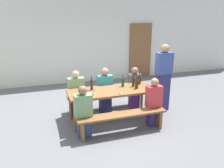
{
  "coord_description": "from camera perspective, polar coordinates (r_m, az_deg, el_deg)",
  "views": [
    {
      "loc": [
        -1.6,
        -4.78,
        2.47
      ],
      "look_at": [
        0.0,
        0.0,
        0.9
      ],
      "focal_mm": 36.55,
      "sensor_mm": 36.0,
      "label": 1
    }
  ],
  "objects": [
    {
      "name": "wine_bottle_4",
      "position": [
        5.58,
        5.37,
        0.52
      ],
      "size": [
        0.07,
        0.07,
        0.31
      ],
      "color": "#332814",
      "rests_on": "tasting_table"
    },
    {
      "name": "bench_far",
      "position": [
        6.08,
        -2.07,
        -3.07
      ],
      "size": [
        1.94,
        0.3,
        0.45
      ],
      "color": "brown",
      "rests_on": "ground"
    },
    {
      "name": "bench_near",
      "position": [
        4.87,
        2.61,
        -8.44
      ],
      "size": [
        1.94,
        0.3,
        0.45
      ],
      "color": "brown",
      "rests_on": "ground"
    },
    {
      "name": "wine_bottle_0",
      "position": [
        5.78,
        6.85,
        1.1
      ],
      "size": [
        0.07,
        0.07,
        0.31
      ],
      "color": "#332814",
      "rests_on": "tasting_table"
    },
    {
      "name": "seated_guest_near_0",
      "position": [
        4.73,
        -7.15,
        -7.17
      ],
      "size": [
        0.36,
        0.24,
        1.1
      ],
      "rotation": [
        0.0,
        0.0,
        1.57
      ],
      "color": "navy",
      "rests_on": "ground"
    },
    {
      "name": "wine_bottle_1",
      "position": [
        5.32,
        -5.12,
        -0.2
      ],
      "size": [
        0.06,
        0.06,
        0.33
      ],
      "color": "#332814",
      "rests_on": "tasting_table"
    },
    {
      "name": "wine_glass_0",
      "position": [
        5.09,
        2.29,
        -1.08
      ],
      "size": [
        0.06,
        0.06,
        0.16
      ],
      "color": "silver",
      "rests_on": "tasting_table"
    },
    {
      "name": "seated_guest_far_0",
      "position": [
        5.72,
        -8.87,
        -2.63
      ],
      "size": [
        0.4,
        0.24,
        1.15
      ],
      "rotation": [
        0.0,
        0.0,
        -1.57
      ],
      "color": "#3F286E",
      "rests_on": "ground"
    },
    {
      "name": "standing_host",
      "position": [
        6.04,
        12.67,
        1.29
      ],
      "size": [
        0.42,
        0.24,
        1.74
      ],
      "rotation": [
        0.0,
        0.0,
        3.14
      ],
      "color": "navy",
      "rests_on": "ground"
    },
    {
      "name": "ground_plane",
      "position": [
        5.61,
        0.0,
        -8.8
      ],
      "size": [
        24.0,
        24.0,
        0.0
      ],
      "primitive_type": "plane",
      "color": "slate"
    },
    {
      "name": "wine_bottle_3",
      "position": [
        5.54,
        2.71,
        0.39
      ],
      "size": [
        0.07,
        0.07,
        0.31
      ],
      "color": "#194723",
      "rests_on": "tasting_table"
    },
    {
      "name": "wine_glass_1",
      "position": [
        4.94,
        -7.24,
        -1.77
      ],
      "size": [
        0.07,
        0.07,
        0.17
      ],
      "color": "silver",
      "rests_on": "tasting_table"
    },
    {
      "name": "wine_glass_2",
      "position": [
        5.03,
        -4.37,
        -1.26
      ],
      "size": [
        0.06,
        0.06,
        0.18
      ],
      "color": "silver",
      "rests_on": "tasting_table"
    },
    {
      "name": "seated_guest_far_2",
      "position": [
        6.15,
        5.61,
        -1.11
      ],
      "size": [
        0.33,
        0.24,
        1.12
      ],
      "rotation": [
        0.0,
        0.0,
        -1.57
      ],
      "color": "#512B6E",
      "rests_on": "ground"
    },
    {
      "name": "seated_guest_far_1",
      "position": [
        5.87,
        -1.74,
        -1.77
      ],
      "size": [
        0.38,
        0.24,
        1.16
      ],
      "rotation": [
        0.0,
        0.0,
        -1.57
      ],
      "color": "navy",
      "rests_on": "ground"
    },
    {
      "name": "back_wall",
      "position": [
        8.45,
        -7.66,
        11.27
      ],
      "size": [
        14.0,
        0.2,
        3.2
      ],
      "primitive_type": "cube",
      "color": "silver",
      "rests_on": "ground"
    },
    {
      "name": "wine_bottle_2",
      "position": [
        5.45,
        6.19,
        0.03
      ],
      "size": [
        0.08,
        0.08,
        0.3
      ],
      "color": "#332814",
      "rests_on": "tasting_table"
    },
    {
      "name": "seated_guest_near_1",
      "position": [
        5.25,
        10.35,
        -4.72
      ],
      "size": [
        0.34,
        0.24,
        1.11
      ],
      "rotation": [
        0.0,
        0.0,
        1.57
      ],
      "color": "navy",
      "rests_on": "ground"
    },
    {
      "name": "tasting_table",
      "position": [
        5.35,
        0.0,
        -2.35
      ],
      "size": [
        2.04,
        0.78,
        0.75
      ],
      "color": "brown",
      "rests_on": "ground"
    },
    {
      "name": "wooden_door",
      "position": [
        9.11,
        7.08,
        8.23
      ],
      "size": [
        0.9,
        0.06,
        2.1
      ],
      "primitive_type": "cube",
      "color": "brown",
      "rests_on": "ground"
    }
  ]
}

